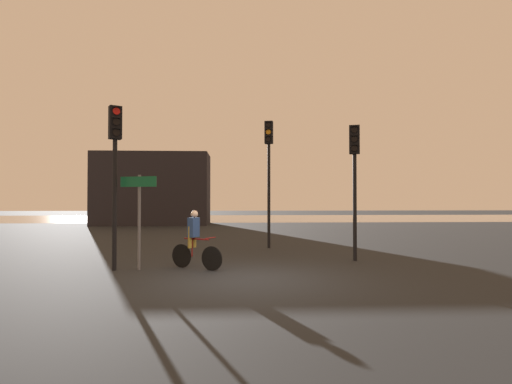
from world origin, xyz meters
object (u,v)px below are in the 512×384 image
at_px(distant_building, 153,189).
at_px(cyclist, 195,239).
at_px(traffic_light_near_left, 115,156).
at_px(traffic_light_near_right, 355,166).
at_px(traffic_light_center, 269,161).
at_px(direction_sign_post, 139,208).

bearing_deg(distant_building, cyclist, -75.31).
relative_size(traffic_light_near_left, traffic_light_near_right, 1.05).
height_order(traffic_light_near_left, traffic_light_center, traffic_light_center).
bearing_deg(traffic_light_near_right, traffic_light_center, -36.04).
bearing_deg(cyclist, traffic_light_near_right, 136.55).
distance_m(traffic_light_near_right, cyclist, 5.48).
relative_size(traffic_light_near_left, cyclist, 2.76).
bearing_deg(traffic_light_near_right, cyclist, 32.93).
relative_size(direction_sign_post, cyclist, 1.60).
distance_m(distant_building, traffic_light_near_left, 20.46).
distance_m(distant_building, cyclist, 20.83).
height_order(distant_building, cyclist, distant_building).
height_order(direction_sign_post, cyclist, direction_sign_post).
xyz_separation_m(traffic_light_center, direction_sign_post, (-3.96, -4.79, -1.78)).
bearing_deg(traffic_light_near_right, traffic_light_near_left, 29.91).
bearing_deg(traffic_light_near_left, traffic_light_center, -162.73).
bearing_deg(direction_sign_post, distant_building, -60.65).
xyz_separation_m(traffic_light_near_right, direction_sign_post, (-6.39, -1.34, -1.28)).
relative_size(traffic_light_center, direction_sign_post, 1.94).
bearing_deg(traffic_light_center, traffic_light_near_left, 59.93).
xyz_separation_m(traffic_light_center, traffic_light_near_right, (2.43, -3.44, -0.50)).
xyz_separation_m(traffic_light_center, cyclist, (-2.46, -4.68, -2.66)).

